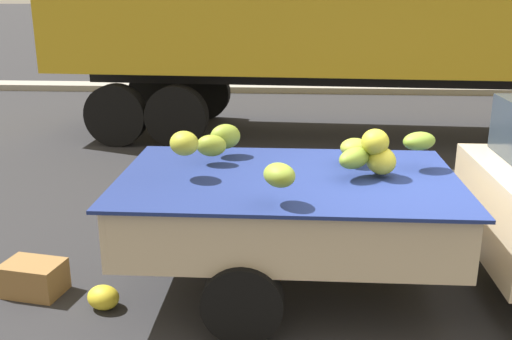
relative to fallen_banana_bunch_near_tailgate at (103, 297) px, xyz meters
name	(u,v)px	position (x,y,z in m)	size (l,w,h in m)	color
ground	(433,295)	(2.90, 0.41, -0.10)	(220.00, 220.00, 0.00)	#28282B
curb_strip	(341,89)	(2.90, 11.36, -0.02)	(80.00, 0.80, 0.16)	gray
fallen_banana_bunch_near_tailgate	(103,297)	(0.00, 0.00, 0.00)	(0.29, 0.24, 0.21)	gold
produce_crate	(34,278)	(-0.71, 0.22, 0.05)	(0.52, 0.36, 0.30)	olive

